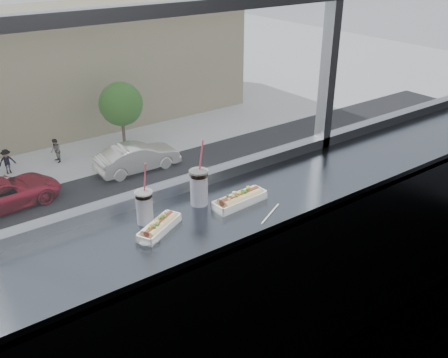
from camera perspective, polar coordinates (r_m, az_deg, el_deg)
wall_back_lower at (r=2.91m, az=-3.88°, el=-10.72°), size 6.00×0.00×6.00m
counter at (r=2.43m, az=-0.73°, el=-4.05°), size 6.00×0.55×0.06m
counter_fascia at (r=2.58m, az=2.78°, el=-16.44°), size 6.00×0.04×1.04m
hotdog_tray_left at (r=2.25m, az=-7.40°, el=-5.36°), size 0.26×0.19×0.06m
hotdog_tray_right at (r=2.44m, az=1.82°, el=-2.27°), size 0.30×0.11×0.07m
soda_cup_left at (r=2.29m, az=-9.09°, el=-3.01°), size 0.08×0.08×0.30m
soda_cup_right at (r=2.42m, az=-2.87°, el=-0.76°), size 0.09×0.09×0.34m
loose_straw at (r=2.38m, az=5.32°, el=-3.96°), size 0.19×0.10×0.01m
wrapper at (r=2.18m, az=-8.49°, el=-6.97°), size 0.10×0.07×0.02m
car_far_b at (r=29.04m, az=-23.83°, el=-1.02°), size 3.30×6.69×2.15m
car_near_e at (r=26.79m, az=4.31°, el=-1.05°), size 3.04×6.37×2.06m
car_far_c at (r=31.22m, az=-9.90°, el=2.94°), size 3.01×6.97×2.31m
car_near_d at (r=23.69m, az=-7.18°, el=-4.89°), size 3.46×6.92×2.22m
pedestrian_c at (r=33.23m, az=-23.60°, el=2.09°), size 0.84×0.63×1.90m
pedestrian_d at (r=33.79m, az=-18.70°, el=3.32°), size 0.63×0.84×1.90m
tree_right at (r=34.39m, az=-11.70°, el=8.38°), size 2.96×2.96×4.62m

